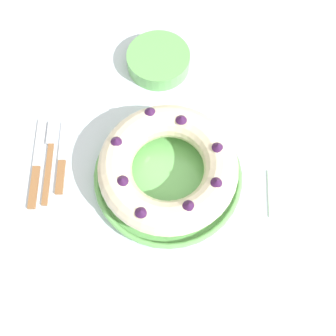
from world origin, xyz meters
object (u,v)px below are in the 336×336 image
Objects in this scene: serving_knife at (37,168)px; napkin at (304,196)px; fork at (50,156)px; cake_knife at (62,162)px; serving_dish at (168,177)px; side_bowl at (159,60)px; bundt_cake at (168,168)px.

napkin is at bearing -5.00° from serving_knife.
fork is 1.15× the size of cake_knife.
serving_dish reaches higher than napkin.
side_bowl reaches higher than serving_knife.
side_bowl is (-0.02, 0.31, 0.01)m from serving_dish.
serving_dish is at bearing -86.57° from side_bowl.
serving_dish reaches higher than serving_knife.
serving_knife is at bearing 174.27° from serving_dish.
side_bowl is 1.01× the size of napkin.
bundt_cake is 1.65× the size of cake_knife.
fork is at bearing 153.14° from cake_knife.
fork is 0.57m from napkin.
side_bowl is (0.28, 0.28, 0.02)m from serving_knife.
serving_dish is at bearing 13.10° from bundt_cake.
bundt_cake is 0.28m from fork.
bundt_cake is at bearing -17.60° from fork.
serving_knife is at bearing -162.33° from cake_knife.
serving_dish is at bearing 171.44° from napkin.
bundt_cake is at bearing 171.44° from napkin.
bundt_cake reaches higher than serving_knife.
serving_dish is at bearing -3.58° from serving_knife.
cake_knife reaches higher than fork.
cake_knife is at bearing 16.85° from serving_knife.
side_bowl is (-0.02, 0.31, -0.04)m from bundt_cake.
side_bowl is 0.47m from napkin.
serving_knife is (-0.29, 0.03, -0.06)m from bundt_cake.
serving_knife is (-0.03, -0.03, -0.00)m from fork.
side_bowl is at bearing 93.42° from bundt_cake.
bundt_cake is 1.89× the size of napkin.
serving_dish is 1.47× the size of serving_knife.
napkin is (0.31, -0.35, -0.02)m from side_bowl.
cake_knife is (-0.24, 0.04, -0.06)m from bundt_cake.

